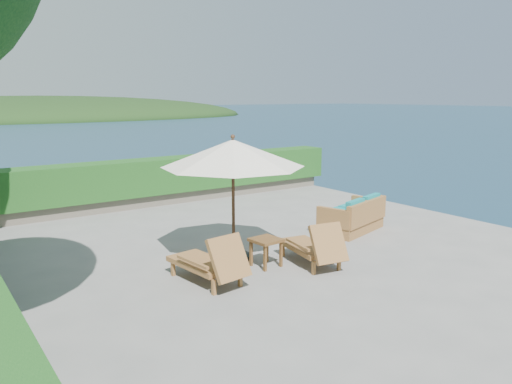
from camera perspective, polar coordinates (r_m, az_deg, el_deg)
ground at (r=10.26m, az=1.21°, el=-6.91°), size 12.00×12.00×0.00m
foundation at (r=10.84m, az=1.17°, el=-14.75°), size 12.00×12.00×3.00m
offshore_island at (r=151.16m, az=-23.54°, el=7.68°), size 126.00×57.60×12.60m
planter_wall_far at (r=14.96m, az=-11.59°, el=-0.74°), size 12.00×0.60×0.36m
hedge_far at (r=14.84m, az=-11.69°, el=1.80°), size 12.40×0.90×1.00m
patio_umbrella at (r=9.39m, az=-2.66°, el=4.30°), size 3.29×3.29×2.44m
lounge_left at (r=8.55m, az=-5.22°, el=-7.94°), size 0.84×1.66×0.92m
lounge_right at (r=9.47m, az=6.64°, el=-6.15°), size 0.90×1.64×0.90m
side_table at (r=9.33m, az=1.15°, el=-5.91°), size 0.55×0.55×0.54m
wicker_loveseat at (r=11.96m, az=11.08°, el=-2.90°), size 1.90×1.32×0.85m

